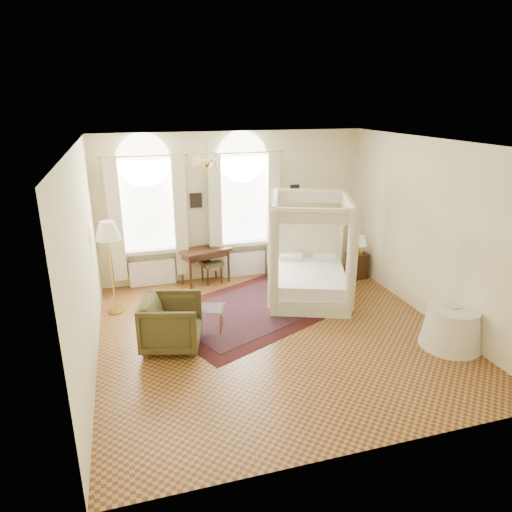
{
  "coord_description": "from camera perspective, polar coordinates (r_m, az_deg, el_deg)",
  "views": [
    {
      "loc": [
        -2.35,
        -6.81,
        3.94
      ],
      "look_at": [
        -0.24,
        0.4,
        1.35
      ],
      "focal_mm": 32.0,
      "sensor_mm": 36.0,
      "label": 1
    }
  ],
  "objects": [
    {
      "name": "wall_pictures",
      "position": [
        10.29,
        -2.32,
        7.5
      ],
      "size": [
        2.54,
        0.03,
        0.39
      ],
      "color": "black",
      "rests_on": "room_walls"
    },
    {
      "name": "writing_desk",
      "position": [
        10.18,
        -6.4,
        0.27
      ],
      "size": [
        1.2,
        0.86,
        0.81
      ],
      "color": "#381D0F",
      "rests_on": "ground"
    },
    {
      "name": "book",
      "position": [
        8.23,
        22.79,
        -5.77
      ],
      "size": [
        0.23,
        0.29,
        0.03
      ],
      "primitive_type": "imported",
      "rotation": [
        0.0,
        0.0,
        -0.07
      ],
      "color": "black",
      "rests_on": "side_table"
    },
    {
      "name": "canopy_bed",
      "position": [
        9.48,
        6.63,
        -2.53
      ],
      "size": [
        2.14,
        2.36,
        2.12
      ],
      "color": "beige",
      "rests_on": "ground"
    },
    {
      "name": "floor_lamp",
      "position": [
        8.88,
        -17.99,
        2.47
      ],
      "size": [
        0.47,
        0.47,
        1.82
      ],
      "color": "gold",
      "rests_on": "ground"
    },
    {
      "name": "chandelier",
      "position": [
        8.2,
        -6.16,
        11.66
      ],
      "size": [
        0.51,
        0.45,
        0.5
      ],
      "color": "gold",
      "rests_on": "room_walls"
    },
    {
      "name": "window_right",
      "position": [
        10.31,
        -1.55,
        5.24
      ],
      "size": [
        1.62,
        0.27,
        3.29
      ],
      "color": "white",
      "rests_on": "room_walls"
    },
    {
      "name": "nightstand",
      "position": [
        10.82,
        12.49,
        -1.13
      ],
      "size": [
        0.44,
        0.4,
        0.6
      ],
      "primitive_type": "cube",
      "rotation": [
        0.0,
        0.0,
        0.06
      ],
      "color": "#381D0F",
      "rests_on": "ground"
    },
    {
      "name": "stool",
      "position": [
        10.29,
        -5.57,
        -1.1
      ],
      "size": [
        0.51,
        0.51,
        0.5
      ],
      "color": "#46401E",
      "rests_on": "ground"
    },
    {
      "name": "laptop",
      "position": [
        10.3,
        -5.22,
        1.31
      ],
      "size": [
        0.4,
        0.3,
        0.03
      ],
      "primitive_type": "imported",
      "rotation": [
        0.0,
        0.0,
        3.38
      ],
      "color": "black",
      "rests_on": "writing_desk"
    },
    {
      "name": "nightstand_lamp",
      "position": [
        10.61,
        12.95,
        1.76
      ],
      "size": [
        0.29,
        0.29,
        0.43
      ],
      "color": "gold",
      "rests_on": "nightstand"
    },
    {
      "name": "window_left",
      "position": [
        10.0,
        -13.3,
        4.29
      ],
      "size": [
        1.62,
        0.27,
        3.29
      ],
      "color": "white",
      "rests_on": "room_walls"
    },
    {
      "name": "armchair",
      "position": [
        7.75,
        -10.48,
        -8.23
      ],
      "size": [
        1.17,
        1.15,
        0.87
      ],
      "primitive_type": "imported",
      "rotation": [
        0.0,
        0.0,
        1.31
      ],
      "color": "#41391C",
      "rests_on": "ground"
    },
    {
      "name": "coffee_table",
      "position": [
        8.22,
        -6.3,
        -6.71
      ],
      "size": [
        0.73,
        0.61,
        0.43
      ],
      "color": "white",
      "rests_on": "ground"
    },
    {
      "name": "ground",
      "position": [
        8.21,
        2.4,
        -9.69
      ],
      "size": [
        6.0,
        6.0,
        0.0
      ],
      "primitive_type": "plane",
      "color": "olive",
      "rests_on": "ground"
    },
    {
      "name": "oriental_rug",
      "position": [
        9.04,
        -0.82,
        -6.8
      ],
      "size": [
        4.11,
        3.64,
        0.01
      ],
      "color": "#3C0F0E",
      "rests_on": "ground"
    },
    {
      "name": "room_walls",
      "position": [
        7.47,
        2.61,
        3.76
      ],
      "size": [
        6.0,
        6.0,
        6.0
      ],
      "color": "beige",
      "rests_on": "ground"
    },
    {
      "name": "side_table",
      "position": [
        8.36,
        23.27,
        -8.19
      ],
      "size": [
        1.01,
        1.01,
        0.69
      ],
      "color": "white",
      "rests_on": "ground"
    }
  ]
}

